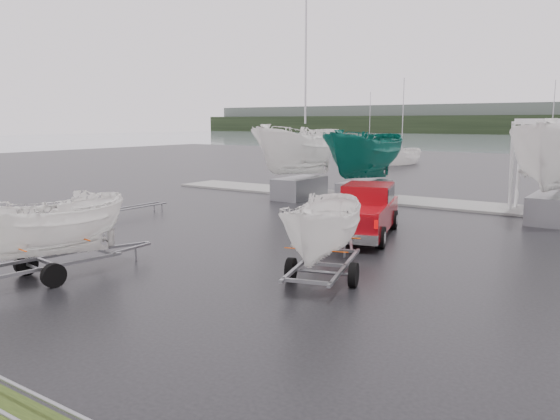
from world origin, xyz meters
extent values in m
plane|color=black|center=(0.00, 0.00, 0.00)|extent=(120.00, 120.00, 0.00)
cube|color=gray|center=(0.00, 13.00, 0.05)|extent=(30.00, 3.00, 0.12)
cube|color=maroon|center=(1.14, 4.16, 0.71)|extent=(3.14, 5.45, 0.84)
cube|color=maroon|center=(0.88, 5.06, 1.38)|extent=(2.15, 2.42, 0.76)
cube|color=black|center=(0.88, 5.06, 1.42)|extent=(2.11, 2.21, 0.49)
cube|color=silver|center=(1.87, 1.64, 0.44)|extent=(1.77, 0.65, 0.31)
cylinder|color=black|center=(-0.14, 5.55, 0.36)|extent=(0.45, 0.76, 0.71)
cylinder|color=black|center=(1.48, 6.02, 0.36)|extent=(0.45, 0.76, 0.71)
cylinder|color=black|center=(0.79, 2.30, 0.36)|extent=(0.45, 0.76, 0.71)
cylinder|color=black|center=(2.42, 2.77, 0.36)|extent=(0.45, 0.76, 0.71)
cube|color=gray|center=(2.23, -1.59, 0.45)|extent=(1.08, 3.48, 0.08)
cube|color=gray|center=(3.28, -1.28, 0.45)|extent=(1.08, 3.48, 0.08)
cylinder|color=gray|center=(2.81, -1.63, 0.30)|extent=(1.56, 0.52, 0.08)
cylinder|color=black|center=(2.04, -1.85, 0.30)|extent=(0.34, 0.63, 0.60)
cylinder|color=black|center=(3.58, -1.40, 0.30)|extent=(0.34, 0.63, 0.60)
imported|color=white|center=(2.75, -1.43, 2.67)|extent=(2.04, 2.07, 4.35)
cube|color=#FF5808|center=(2.53, -0.67, 1.00)|extent=(1.50, 0.47, 0.03)
cube|color=#FF5808|center=(2.98, -2.20, 1.00)|extent=(1.50, 0.47, 0.03)
cube|color=gray|center=(-3.72, -5.19, 0.45)|extent=(0.60, 3.57, 0.08)
cube|color=gray|center=(-2.63, -5.35, 0.45)|extent=(0.60, 3.57, 0.08)
cylinder|color=gray|center=(-3.20, -5.47, 0.30)|extent=(1.59, 0.31, 0.08)
cylinder|color=black|center=(-4.00, -5.36, 0.30)|extent=(0.26, 0.62, 0.60)
cylinder|color=black|center=(-2.41, -5.59, 0.30)|extent=(0.26, 0.62, 0.60)
imported|color=white|center=(-3.18, -5.27, 2.74)|extent=(1.93, 1.96, 4.50)
cube|color=#FF5808|center=(-3.06, -4.48, 1.00)|extent=(1.54, 0.27, 0.03)
cube|color=#FF5808|center=(-3.29, -6.06, 1.00)|extent=(1.54, 0.27, 0.03)
cylinder|color=silver|center=(4.28, 12.20, 2.00)|extent=(0.16, 0.58, 3.99)
cylinder|color=silver|center=(4.28, 13.80, 2.00)|extent=(0.16, 0.58, 3.99)
cube|color=silver|center=(5.78, 13.00, 4.00)|extent=(3.30, 0.25, 0.25)
cube|color=gray|center=(-5.86, 11.00, 0.55)|extent=(1.60, 3.20, 1.10)
imported|color=white|center=(-5.86, 11.00, 4.70)|extent=(2.71, 2.78, 7.20)
cylinder|color=#B2B2B7|center=(-5.86, 11.50, 7.38)|extent=(0.10, 0.10, 7.00)
cube|color=gray|center=(-2.22, 11.20, 0.55)|extent=(1.60, 3.20, 1.10)
imported|color=#0D5F51|center=(-2.22, 11.20, 4.40)|extent=(2.48, 2.55, 6.59)
cube|color=gray|center=(6.18, 11.00, 0.55)|extent=(1.60, 3.20, 1.10)
cylinder|color=gray|center=(-8.75, 1.00, 0.35)|extent=(0.06, 6.50, 0.06)
cylinder|color=gray|center=(-9.25, 1.00, 0.35)|extent=(0.06, 6.50, 0.06)
imported|color=white|center=(-10.45, 36.19, 0.00)|extent=(2.63, 2.70, 6.83)
cylinder|color=#B2B2B7|center=(-10.45, 36.19, 4.00)|extent=(0.08, 0.08, 8.00)
imported|color=white|center=(0.79, 46.62, 0.00)|extent=(3.31, 3.33, 6.35)
cylinder|color=#B2B2B7|center=(0.79, 46.62, 4.00)|extent=(0.08, 0.08, 8.00)
imported|color=white|center=(-23.41, 56.53, 0.00)|extent=(2.49, 2.55, 6.26)
cylinder|color=#B2B2B7|center=(-23.41, 56.53, 4.00)|extent=(0.08, 0.08, 8.00)
camera|label=1|loc=(9.39, -13.04, 4.00)|focal=35.00mm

